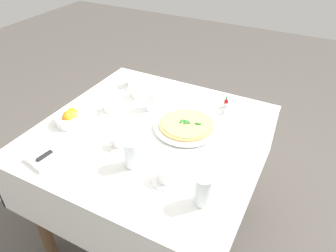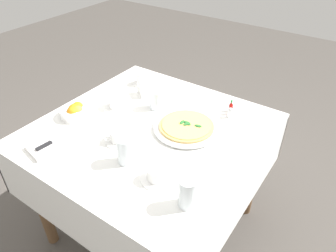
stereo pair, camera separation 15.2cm
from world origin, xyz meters
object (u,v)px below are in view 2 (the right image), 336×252
water_glass_center_back (125,152)px  hot_sauce_bottle (231,108)px  coffee_cup_near_left (118,137)px  coffee_cup_near_right (156,174)px  dinner_knife (54,141)px  salt_shaker (231,107)px  citrus_bowl (75,111)px  coffee_cup_left_edge (116,102)px  water_glass_right_edge (187,194)px  napkin_folded (54,143)px  coffee_cup_far_left (143,79)px  water_glass_far_right (156,101)px  pepper_shaker (230,113)px  menu_card (140,91)px  pizza (187,125)px  pizza_plate (186,128)px

water_glass_center_back → hot_sauce_bottle: (0.59, -0.20, -0.02)m
coffee_cup_near_left → coffee_cup_near_right: coffee_cup_near_right is taller
dinner_knife → salt_shaker: bearing=-30.1°
coffee_cup_near_right → dinner_knife: size_ratio=0.66×
citrus_bowl → coffee_cup_left_edge: bearing=-32.7°
water_glass_right_edge → napkin_folded: (-0.05, 0.68, -0.05)m
coffee_cup_near_right → water_glass_right_edge: size_ratio=1.04×
napkin_folded → hot_sauce_bottle: (0.69, -0.55, 0.02)m
dinner_knife → citrus_bowl: (0.22, 0.10, 0.00)m
coffee_cup_far_left → coffee_cup_left_edge: bearing=-170.6°
water_glass_far_right → salt_shaker: water_glass_far_right is taller
pepper_shaker → citrus_bowl: bearing=123.9°
salt_shaker → menu_card: 0.52m
salt_shaker → coffee_cup_left_edge: bearing=121.4°
pizza → dinner_knife: (-0.44, 0.43, -0.00)m
citrus_bowl → dinner_knife: bearing=-155.3°
water_glass_far_right → menu_card: 0.16m
coffee_cup_left_edge → salt_shaker: coffee_cup_left_edge is taller
water_glass_center_back → menu_card: bearing=32.9°
water_glass_center_back → water_glass_far_right: bearing=19.9°
dinner_knife → hot_sauce_bottle: bearing=-31.7°
napkin_folded → menu_card: bearing=7.9°
coffee_cup_near_right → hot_sauce_bottle: 0.60m
coffee_cup_left_edge → coffee_cup_near_right: (-0.31, -0.50, -0.00)m
water_glass_far_right → hot_sauce_bottle: bearing=-64.2°
water_glass_right_edge → salt_shaker: (0.67, 0.14, -0.03)m
pizza → citrus_bowl: (-0.22, 0.53, 0.00)m
water_glass_far_right → menu_card: (0.05, 0.15, -0.01)m
water_glass_right_edge → citrus_bowl: bearing=77.7°
water_glass_center_back → water_glass_right_edge: bearing=-98.6°
dinner_knife → citrus_bowl: size_ratio=1.31×
pizza_plate → pepper_shaker: pepper_shaker is taller
coffee_cup_near_right → salt_shaker: 0.63m
pizza_plate → citrus_bowl: (-0.22, 0.53, 0.02)m
water_glass_right_edge → napkin_folded: size_ratio=0.52×
hot_sauce_bottle → salt_shaker: 0.03m
dinner_knife → hot_sauce_bottle: 0.88m
coffee_cup_left_edge → water_glass_center_back: water_glass_center_back is taller
pizza → coffee_cup_left_edge: coffee_cup_left_edge is taller
water_glass_right_edge → pepper_shaker: bearing=11.4°
water_glass_right_edge → water_glass_far_right: 0.68m
coffee_cup_near_left → coffee_cup_far_left: bearing=26.7°
water_glass_center_back → citrus_bowl: 0.46m
pizza → coffee_cup_far_left: (0.25, 0.47, 0.01)m
pepper_shaker → pizza_plate: bearing=150.4°
water_glass_right_edge → menu_card: 0.83m
pepper_shaker → coffee_cup_left_edge: bearing=115.8°
citrus_bowl → water_glass_center_back: bearing=-105.1°
coffee_cup_left_edge → water_glass_right_edge: bearing=-117.8°
menu_card → salt_shaker: bearing=50.4°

